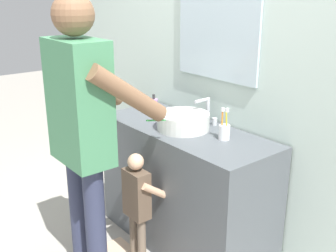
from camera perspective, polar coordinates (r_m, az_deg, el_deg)
name	(u,v)px	position (r m, az deg, el deg)	size (l,w,h in m)	color
back_wall	(221,55)	(2.89, 7.37, 9.70)	(4.40, 0.10, 2.70)	silver
vanity_cabinet	(184,188)	(2.96, 2.29, -8.48)	(1.32, 0.54, 0.89)	#4C5156
sink_basin	(183,121)	(2.76, 2.10, 0.69)	(0.35, 0.35, 0.11)	silver
faucet	(206,112)	(2.89, 5.32, 1.97)	(0.18, 0.14, 0.18)	#B7BABF
toothbrush_cup	(224,131)	(2.59, 7.77, -0.72)	(0.07, 0.07, 0.21)	silver
soap_bottle	(154,107)	(3.04, -1.97, 2.61)	(0.06, 0.06, 0.17)	#B27FC6
child_toddler	(138,200)	(2.73, -4.20, -10.16)	(0.25, 0.25, 0.81)	#6B5B4C
adult_parent	(83,121)	(2.43, -11.61, 0.73)	(0.55, 0.58, 1.77)	#2D334C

